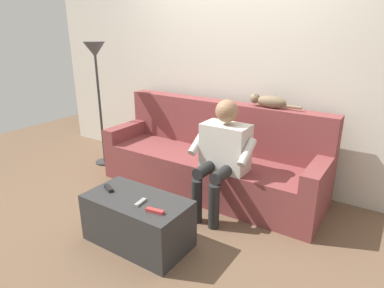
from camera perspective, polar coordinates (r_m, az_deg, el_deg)
ground_plane at (r=3.25m, az=-3.61°, el=-12.44°), size 8.00×8.00×0.00m
back_wall at (r=3.84m, az=7.34°, el=12.97°), size 5.55×0.06×2.59m
couch at (r=3.67m, az=3.40°, el=-2.84°), size 2.44×0.76×0.95m
coffee_table at (r=2.86m, az=-9.23°, el=-12.76°), size 0.86×0.46×0.41m
person_solo_seated at (r=3.12m, az=5.22°, el=-1.23°), size 0.59×0.54×1.10m
cat_on_backrest at (r=3.46m, az=12.89°, el=7.13°), size 0.53×0.12×0.13m
remote_red at (r=2.54m, az=-6.35°, el=-11.28°), size 0.15×0.06×0.02m
remote_gray at (r=2.67m, az=-8.78°, el=-9.81°), size 0.05×0.13×0.02m
remote_black at (r=2.93m, az=-14.06°, el=-7.31°), size 0.14×0.09×0.03m
floor_lamp at (r=4.31m, az=-16.07°, el=12.89°), size 0.26×0.26×1.55m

